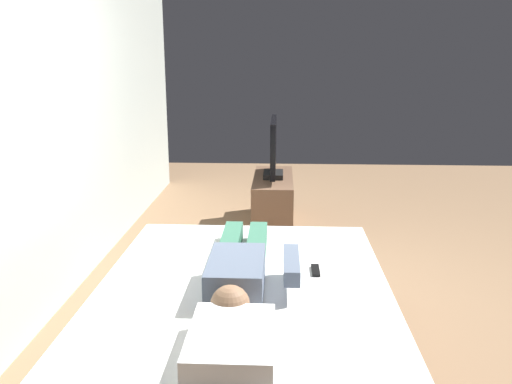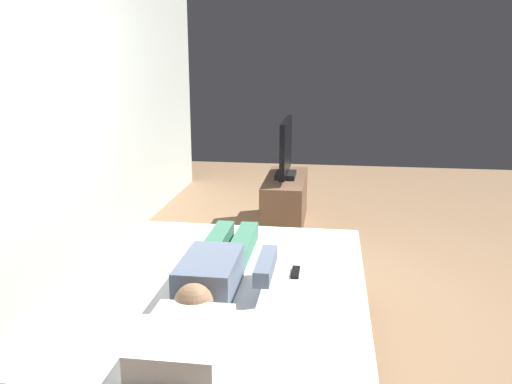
{
  "view_description": "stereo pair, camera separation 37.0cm",
  "coord_description": "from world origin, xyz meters",
  "views": [
    {
      "loc": [
        -3.51,
        0.21,
        1.72
      ],
      "look_at": [
        0.47,
        0.4,
        0.69
      ],
      "focal_mm": 37.55,
      "sensor_mm": 36.0,
      "label": 1
    },
    {
      "loc": [
        -3.48,
        -0.16,
        1.72
      ],
      "look_at": [
        0.47,
        0.4,
        0.69
      ],
      "focal_mm": 37.55,
      "sensor_mm": 36.0,
      "label": 2
    }
  ],
  "objects": [
    {
      "name": "ground_plane",
      "position": [
        0.0,
        0.0,
        0.0
      ],
      "size": [
        10.0,
        10.0,
        0.0
      ],
      "primitive_type": "plane",
      "color": "#8C6B4C"
    },
    {
      "name": "pillow",
      "position": [
        -1.61,
        0.4,
        0.6
      ],
      "size": [
        0.48,
        0.34,
        0.12
      ],
      "primitive_type": "cube",
      "color": "white",
      "rests_on": "bed"
    },
    {
      "name": "tv_stand",
      "position": [
        1.84,
        0.29,
        0.25
      ],
      "size": [
        1.1,
        0.4,
        0.5
      ],
      "primitive_type": "cube",
      "color": "brown",
      "rests_on": "ground"
    },
    {
      "name": "back_wall",
      "position": [
        0.4,
        1.79,
        1.4
      ],
      "size": [
        6.4,
        0.1,
        2.8
      ],
      "primitive_type": "cube",
      "color": "silver",
      "rests_on": "ground"
    },
    {
      "name": "bed",
      "position": [
        -0.9,
        0.4,
        0.26
      ],
      "size": [
        2.06,
        1.61,
        0.54
      ],
      "color": "brown",
      "rests_on": "ground"
    },
    {
      "name": "remote",
      "position": [
        -0.72,
        0.01,
        0.55
      ],
      "size": [
        0.15,
        0.04,
        0.02
      ],
      "primitive_type": "cube",
      "color": "black",
      "rests_on": "bed"
    },
    {
      "name": "tv",
      "position": [
        1.84,
        0.29,
        0.78
      ],
      "size": [
        0.88,
        0.2,
        0.59
      ],
      "color": "black",
      "rests_on": "tv_stand"
    },
    {
      "name": "person",
      "position": [
        -0.87,
        0.42,
        0.62
      ],
      "size": [
        1.26,
        0.46,
        0.18
      ],
      "color": "slate",
      "rests_on": "bed"
    }
  ]
}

